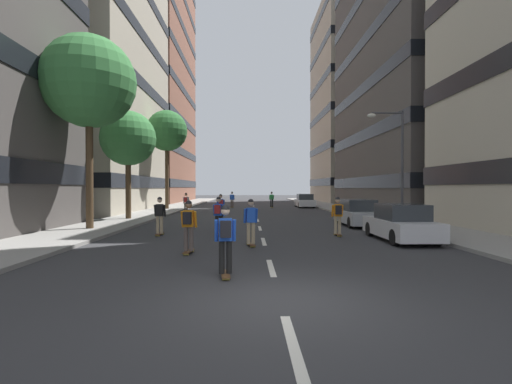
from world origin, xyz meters
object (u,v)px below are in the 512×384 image
object	(u,v)px
street_tree_mid	(167,131)
skater_9	(160,214)
parked_car_far	(305,201)
skater_1	(221,206)
streetlamp_right	(396,154)
skater_0	(251,220)
street_tree_far	(128,139)
skater_6	(188,223)
skater_2	(218,213)
skater_4	(338,214)
skater_3	(225,236)
skater_5	(186,202)
skater_8	(272,199)
street_tree_near	(89,82)
parked_car_mid	(401,224)
skater_7	(232,199)
parked_car_near	(358,214)

from	to	relation	value
street_tree_mid	skater_9	bearing A→B (deg)	-78.68
parked_car_far	skater_1	size ratio (longest dim) A/B	2.47
streetlamp_right	skater_0	world-z (taller)	streetlamp_right
street_tree_mid	street_tree_far	bearing A→B (deg)	-90.00
street_tree_mid	skater_6	size ratio (longest dim) A/B	5.46
streetlamp_right	skater_6	size ratio (longest dim) A/B	3.65
skater_2	parked_car_far	bearing A→B (deg)	72.34
skater_4	skater_3	bearing A→B (deg)	-120.70
skater_5	skater_8	world-z (taller)	same
street_tree_near	street_tree_mid	world-z (taller)	street_tree_near
street_tree_near	skater_1	world-z (taller)	street_tree_near
street_tree_near	skater_9	bearing A→B (deg)	-25.24
skater_5	skater_3	bearing A→B (deg)	-78.18
street_tree_near	streetlamp_right	world-z (taller)	street_tree_near
streetlamp_right	parked_car_mid	bearing A→B (deg)	-110.02
street_tree_mid	skater_0	bearing A→B (deg)	-70.58
streetlamp_right	skater_1	size ratio (longest dim) A/B	3.65
skater_0	skater_6	world-z (taller)	same
parked_car_mid	parked_car_far	distance (m)	26.37
skater_9	skater_7	bearing A→B (deg)	84.74
street_tree_far	skater_3	world-z (taller)	street_tree_far
skater_6	skater_7	distance (m)	29.32
skater_4	parked_car_far	bearing A→B (deg)	84.83
skater_5	skater_7	size ratio (longest dim) A/B	1.00
parked_car_near	skater_3	xyz separation A→B (m)	(-6.88, -12.33, 0.32)
parked_car_mid	skater_8	xyz separation A→B (m)	(-3.72, 26.35, 0.29)
street_tree_far	streetlamp_right	size ratio (longest dim) A/B	1.11
street_tree_near	skater_1	size ratio (longest dim) A/B	5.49
street_tree_far	skater_5	world-z (taller)	street_tree_far
parked_car_far	parked_car_mid	bearing A→B (deg)	-90.00
skater_8	skater_7	bearing A→B (deg)	179.46
skater_6	skater_3	bearing A→B (deg)	-66.65
parked_car_near	street_tree_mid	bearing A→B (deg)	132.50
skater_3	street_tree_near	bearing A→B (deg)	126.84
skater_7	skater_1	bearing A→B (deg)	-90.05
skater_2	skater_4	world-z (taller)	same
street_tree_near	skater_7	world-z (taller)	street_tree_near
parked_car_far	skater_2	bearing A→B (deg)	-107.66
street_tree_near	streetlamp_right	xyz separation A→B (m)	(16.64, 2.44, -3.41)
street_tree_far	skater_5	distance (m)	8.29
street_tree_far	skater_5	size ratio (longest dim) A/B	4.06
street_tree_near	skater_6	xyz separation A→B (m)	(6.07, -6.70, -6.53)
skater_4	skater_6	distance (m)	7.54
streetlamp_right	skater_7	distance (m)	22.92
parked_car_far	streetlamp_right	distance (m)	20.57
streetlamp_right	skater_0	size ratio (longest dim) A/B	3.65
street_tree_near	parked_car_near	bearing A→B (deg)	9.17
skater_2	skater_5	xyz separation A→B (m)	(-3.87, 14.17, 0.00)
street_tree_far	skater_5	bearing A→B (deg)	66.47
skater_9	skater_1	bearing A→B (deg)	73.62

